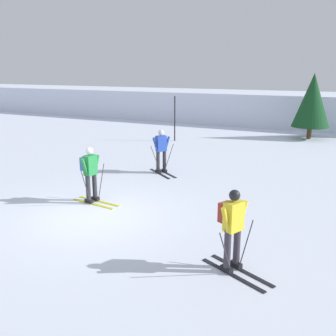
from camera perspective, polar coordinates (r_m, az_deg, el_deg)
The scene contains 7 objects.
ground_plane at distance 10.72m, azimuth -11.36°, elevation -7.16°, with size 120.00×120.00×0.00m, color silver.
far_snow_ridge at distance 29.71m, azimuth 14.06°, elevation 8.90°, with size 80.00×6.31×2.26m, color silver.
skier_blue at distance 14.59m, azimuth -1.09°, elevation 2.93°, with size 1.51×1.25×1.71m.
skier_green at distance 11.54m, azimuth -11.75°, elevation -0.58°, with size 1.63×1.00×1.71m.
skier_yellow at distance 7.60m, azimuth 9.74°, elevation -8.67°, with size 1.61×1.01×1.71m.
trail_marker_pole at distance 21.25m, azimuth 1.03°, elevation 7.50°, with size 0.07×0.07×2.51m, color black.
conifer_far_right at distance 23.28m, azimuth 21.06°, elevation 9.57°, with size 2.11×2.11×3.76m.
Camera 1 is at (6.14, -7.84, 3.95)m, focal length 40.13 mm.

